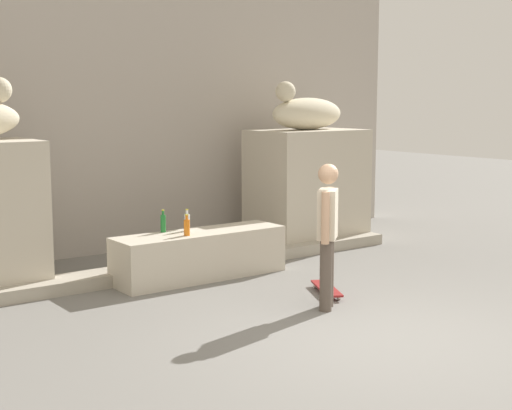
{
  "coord_description": "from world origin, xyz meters",
  "views": [
    {
      "loc": [
        -5.23,
        -5.09,
        2.4
      ],
      "look_at": [
        0.15,
        2.17,
        1.1
      ],
      "focal_mm": 52.38,
      "sensor_mm": 36.0,
      "label": 1
    }
  ],
  "objects_px": {
    "skateboard": "(327,289)",
    "bottle_clear": "(187,222)",
    "bottle_orange": "(187,227)",
    "statue_reclining_right": "(306,112)",
    "bottle_green": "(163,223)",
    "skater": "(327,230)"
  },
  "relations": [
    {
      "from": "skateboard",
      "to": "bottle_clear",
      "type": "height_order",
      "value": "bottle_clear"
    },
    {
      "from": "bottle_orange",
      "to": "statue_reclining_right",
      "type": "bearing_deg",
      "value": 21.4
    },
    {
      "from": "statue_reclining_right",
      "to": "bottle_clear",
      "type": "relative_size",
      "value": 5.63
    },
    {
      "from": "bottle_green",
      "to": "bottle_clear",
      "type": "height_order",
      "value": "bottle_green"
    },
    {
      "from": "bottle_green",
      "to": "bottle_orange",
      "type": "height_order",
      "value": "bottle_green"
    },
    {
      "from": "statue_reclining_right",
      "to": "skateboard",
      "type": "bearing_deg",
      "value": 44.71
    },
    {
      "from": "statue_reclining_right",
      "to": "skateboard",
      "type": "relative_size",
      "value": 2.08
    },
    {
      "from": "skateboard",
      "to": "statue_reclining_right",
      "type": "bearing_deg",
      "value": -9.18
    },
    {
      "from": "statue_reclining_right",
      "to": "skateboard",
      "type": "distance_m",
      "value": 3.9
    },
    {
      "from": "statue_reclining_right",
      "to": "bottle_green",
      "type": "xyz_separation_m",
      "value": [
        -3.14,
        -0.79,
        -1.41
      ]
    },
    {
      "from": "skateboard",
      "to": "bottle_orange",
      "type": "bearing_deg",
      "value": 62.89
    },
    {
      "from": "statue_reclining_right",
      "to": "bottle_orange",
      "type": "bearing_deg",
      "value": 11.72
    },
    {
      "from": "skater",
      "to": "bottle_clear",
      "type": "height_order",
      "value": "skater"
    },
    {
      "from": "statue_reclining_right",
      "to": "skater",
      "type": "distance_m",
      "value": 4.13
    },
    {
      "from": "skateboard",
      "to": "bottle_orange",
      "type": "distance_m",
      "value": 1.97
    },
    {
      "from": "skater",
      "to": "bottle_orange",
      "type": "bearing_deg",
      "value": 66.73
    },
    {
      "from": "bottle_orange",
      "to": "bottle_clear",
      "type": "distance_m",
      "value": 0.34
    },
    {
      "from": "skater",
      "to": "statue_reclining_right",
      "type": "bearing_deg",
      "value": 11.62
    },
    {
      "from": "bottle_green",
      "to": "bottle_orange",
      "type": "xyz_separation_m",
      "value": [
        0.13,
        -0.39,
        -0.01
      ]
    },
    {
      "from": "bottle_green",
      "to": "bottle_clear",
      "type": "bearing_deg",
      "value": -19.34
    },
    {
      "from": "statue_reclining_right",
      "to": "skater",
      "type": "relative_size",
      "value": 1.0
    },
    {
      "from": "bottle_orange",
      "to": "bottle_clear",
      "type": "relative_size",
      "value": 0.94
    }
  ]
}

